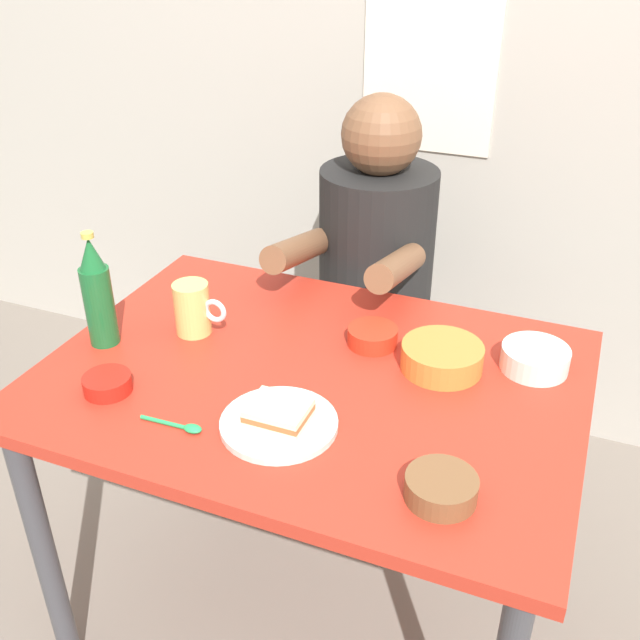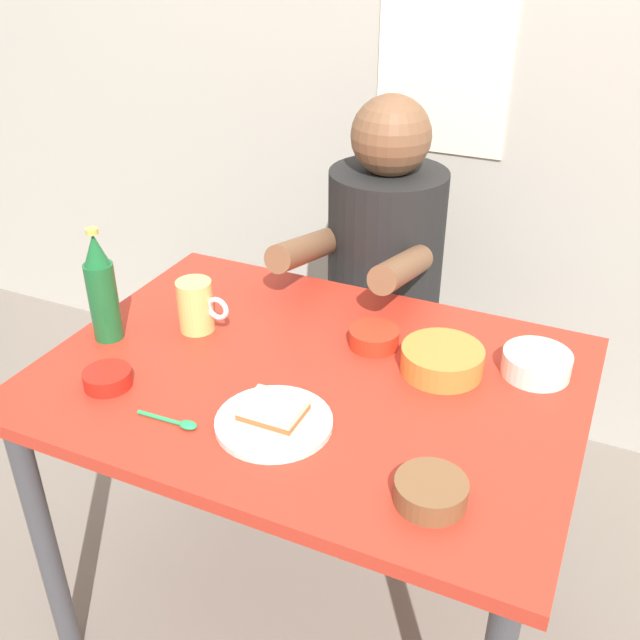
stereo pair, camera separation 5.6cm
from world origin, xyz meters
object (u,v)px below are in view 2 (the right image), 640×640
sambal_bowl_red (107,378)px  plate_orange (274,422)px  beer_mug (196,306)px  dining_table (310,409)px  beer_bottle (102,290)px  sandwich (273,412)px  stool (380,368)px  person_seated (384,244)px

sambal_bowl_red → plate_orange: bearing=3.8°
plate_orange → beer_mug: bearing=143.1°
dining_table → beer_bottle: size_ratio=4.20×
sandwich → stool: bearing=95.5°
sandwich → beer_mug: 0.40m
beer_mug → sambal_bowl_red: beer_mug is taller
person_seated → beer_bottle: person_seated is taller
person_seated → sambal_bowl_red: bearing=-109.0°
dining_table → plate_orange: bearing=-85.9°
plate_orange → stool: bearing=95.5°
person_seated → sandwich: 0.81m
stool → beer_mug: (-0.24, -0.58, 0.45)m
beer_bottle → sambal_bowl_red: 0.22m
dining_table → stool: dining_table is taller
stool → sambal_bowl_red: bearing=-108.8°
sambal_bowl_red → stool: bearing=71.2°
dining_table → stool: size_ratio=2.44×
person_seated → sandwich: size_ratio=6.54×
beer_bottle → sandwich: bearing=-14.8°
person_seated → sambal_bowl_red: person_seated is taller
dining_table → beer_bottle: bearing=-173.0°
sandwich → sambal_bowl_red: bearing=-176.2°
beer_mug → dining_table: bearing=-10.1°
dining_table → sambal_bowl_red: 0.42m
person_seated → plate_orange: size_ratio=3.27×
beer_mug → sandwich: bearing=-36.9°
plate_orange → sambal_bowl_red: sambal_bowl_red is taller
beer_bottle → sambal_bowl_red: bearing=-52.0°
dining_table → beer_mug: beer_mug is taller
dining_table → beer_bottle: 0.52m
plate_orange → beer_mug: size_ratio=1.75×
beer_mug → sambal_bowl_red: (-0.04, -0.26, -0.04)m
person_seated → beer_bottle: size_ratio=2.75×
plate_orange → person_seated: bearing=95.5°
plate_orange → sandwich: 0.02m
dining_table → sandwich: sandwich is taller
sandwich → person_seated: bearing=95.5°
stool → sandwich: (0.08, -0.81, 0.42)m
stool → sandwich: bearing=-84.5°
stool → beer_bottle: (-0.40, -0.69, 0.51)m
person_seated → sandwich: (0.08, -0.80, 0.01)m
sambal_bowl_red → dining_table: bearing=30.9°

